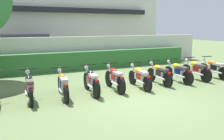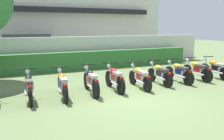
{
  "view_description": "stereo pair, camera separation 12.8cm",
  "coord_description": "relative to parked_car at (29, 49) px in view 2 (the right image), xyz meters",
  "views": [
    {
      "loc": [
        -4.16,
        -6.38,
        2.31
      ],
      "look_at": [
        0.0,
        1.88,
        0.71
      ],
      "focal_mm": 40.18,
      "sensor_mm": 36.0,
      "label": 1
    },
    {
      "loc": [
        -4.05,
        -6.43,
        2.31
      ],
      "look_at": [
        0.0,
        1.88,
        0.71
      ],
      "focal_mm": 40.18,
      "sensor_mm": 36.0,
      "label": 2
    }
  ],
  "objects": [
    {
      "name": "building",
      "position": [
        1.88,
        5.44,
        2.4
      ],
      "size": [
        19.05,
        6.5,
        6.68
      ],
      "color": "silver",
      "rests_on": "ground"
    },
    {
      "name": "ground",
      "position": [
        1.88,
        -9.65,
        -0.94
      ],
      "size": [
        60.0,
        60.0,
        0.0
      ],
      "primitive_type": "plane",
      "color": "#607547"
    },
    {
      "name": "motorcycle_in_row_10",
      "position": [
        6.92,
        -8.07,
        -0.49
      ],
      "size": [
        0.6,
        1.82,
        0.95
      ],
      "rotation": [
        0.0,
        0.0,
        1.53
      ],
      "color": "black",
      "rests_on": "ground"
    },
    {
      "name": "motorcycle_in_row_9",
      "position": [
        5.91,
        -8.01,
        -0.49
      ],
      "size": [
        0.6,
        1.87,
        0.96
      ],
      "rotation": [
        0.0,
        0.0,
        1.5
      ],
      "color": "black",
      "rests_on": "ground"
    },
    {
      "name": "hedge_row",
      "position": [
        1.88,
        -3.15,
        -0.44
      ],
      "size": [
        14.47,
        0.7,
        0.98
      ],
      "primitive_type": "cube",
      "color": "#337033",
      "rests_on": "ground"
    },
    {
      "name": "compound_wall",
      "position": [
        1.88,
        -2.45,
        -0.06
      ],
      "size": [
        18.09,
        0.3,
        1.76
      ],
      "primitive_type": "cube",
      "color": "silver",
      "rests_on": "ground"
    },
    {
      "name": "motorcycle_in_row_3",
      "position": [
        -0.12,
        -8.18,
        -0.49
      ],
      "size": [
        0.6,
        1.94,
        0.96
      ],
      "rotation": [
        0.0,
        0.0,
        1.44
      ],
      "color": "black",
      "rests_on": "ground"
    },
    {
      "name": "motorcycle_in_row_2",
      "position": [
        -1.16,
        -8.06,
        -0.48
      ],
      "size": [
        0.6,
        1.91,
        0.97
      ],
      "rotation": [
        0.0,
        0.0,
        1.48
      ],
      "color": "black",
      "rests_on": "ground"
    },
    {
      "name": "motorcycle_in_row_5",
      "position": [
        1.84,
        -8.07,
        -0.48
      ],
      "size": [
        0.6,
        1.85,
        0.97
      ],
      "rotation": [
        0.0,
        0.0,
        1.47
      ],
      "color": "black",
      "rests_on": "ground"
    },
    {
      "name": "motorcycle_in_row_6",
      "position": [
        2.86,
        -8.17,
        -0.5
      ],
      "size": [
        0.6,
        1.85,
        0.94
      ],
      "rotation": [
        0.0,
        0.0,
        1.45
      ],
      "color": "black",
      "rests_on": "ground"
    },
    {
      "name": "motorcycle_in_row_7",
      "position": [
        3.91,
        -8.0,
        -0.5
      ],
      "size": [
        0.6,
        1.79,
        0.94
      ],
      "rotation": [
        0.0,
        0.0,
        1.49
      ],
      "color": "black",
      "rests_on": "ground"
    },
    {
      "name": "motorcycle_in_row_8",
      "position": [
        4.86,
        -8.03,
        -0.49
      ],
      "size": [
        0.6,
        1.87,
        0.95
      ],
      "rotation": [
        0.0,
        0.0,
        1.52
      ],
      "color": "black",
      "rests_on": "ground"
    },
    {
      "name": "motorcycle_in_row_4",
      "position": [
        0.9,
        -8.12,
        -0.48
      ],
      "size": [
        0.6,
        1.93,
        0.98
      ],
      "rotation": [
        0.0,
        0.0,
        1.45
      ],
      "color": "black",
      "rests_on": "ground"
    },
    {
      "name": "parked_car",
      "position": [
        0.0,
        0.0,
        0.0
      ],
      "size": [
        4.57,
        2.22,
        1.89
      ],
      "rotation": [
        0.0,
        0.0,
        -0.04
      ],
      "color": "navy",
      "rests_on": "ground"
    }
  ]
}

